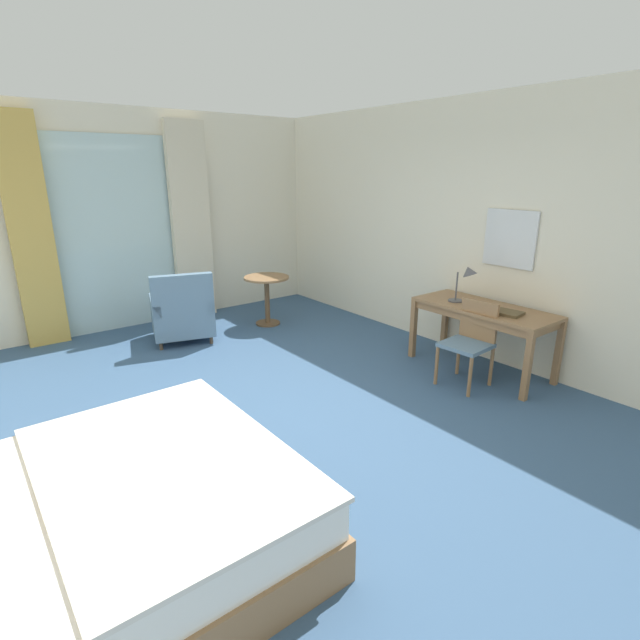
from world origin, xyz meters
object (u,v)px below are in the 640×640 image
object	(u,v)px
writing_desk	(483,314)
round_cafe_table	(267,289)
desk_chair	(471,338)
armchair_by_window	(182,314)
desk_lamp	(466,276)
closed_book	(508,313)
bed	(97,525)

from	to	relation	value
writing_desk	round_cafe_table	world-z (taller)	writing_desk
desk_chair	armchair_by_window	distance (m)	3.52
desk_lamp	closed_book	xyz separation A→B (m)	(-0.02, -0.53, -0.28)
bed	desk_chair	xyz separation A→B (m)	(3.62, 0.25, 0.19)
bed	armchair_by_window	size ratio (longest dim) A/B	2.17
desk_chair	round_cafe_table	distance (m)	3.00
desk_lamp	round_cafe_table	xyz separation A→B (m)	(-0.91, 2.59, -0.51)
bed	writing_desk	size ratio (longest dim) A/B	1.34
round_cafe_table	desk_lamp	bearing A→B (deg)	-70.62
desk_lamp	bed	bearing A→B (deg)	-171.39
desk_chair	round_cafe_table	size ratio (longest dim) A/B	1.24
desk_chair	armchair_by_window	world-z (taller)	armchair_by_window
desk_lamp	armchair_by_window	world-z (taller)	desk_lamp
desk_chair	writing_desk	bearing A→B (deg)	18.64
round_cafe_table	writing_desk	bearing A→B (deg)	-71.16
desk_chair	desk_lamp	xyz separation A→B (m)	(0.34, 0.35, 0.54)
desk_chair	desk_lamp	size ratio (longest dim) A/B	1.97
writing_desk	desk_lamp	xyz separation A→B (m)	(-0.05, 0.22, 0.38)
writing_desk	armchair_by_window	bearing A→B (deg)	126.94
desk_lamp	closed_book	size ratio (longest dim) A/B	1.60
bed	writing_desk	distance (m)	4.05
desk_lamp	desk_chair	bearing A→B (deg)	-134.00
desk_chair	armchair_by_window	bearing A→B (deg)	120.55
desk_lamp	closed_book	world-z (taller)	desk_lamp
writing_desk	closed_book	world-z (taller)	closed_book
desk_chair	armchair_by_window	xyz separation A→B (m)	(-1.79, 3.03, -0.13)
writing_desk	closed_book	size ratio (longest dim) A/B	5.44
desk_lamp	armchair_by_window	size ratio (longest dim) A/B	0.47
desk_chair	round_cafe_table	world-z (taller)	desk_chair
bed	round_cafe_table	size ratio (longest dim) A/B	2.88
closed_book	round_cafe_table	distance (m)	3.26
bed	round_cafe_table	distance (m)	4.42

